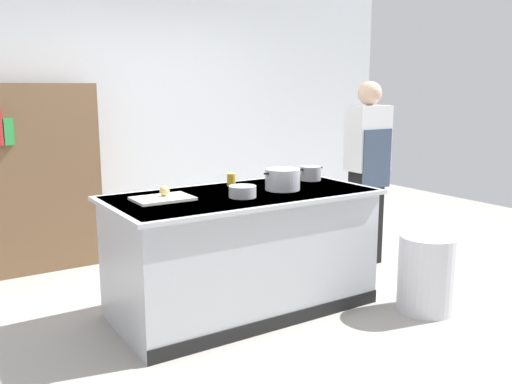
% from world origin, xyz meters
% --- Properties ---
extents(ground_plane, '(10.00, 10.00, 0.00)m').
position_xyz_m(ground_plane, '(0.00, 0.00, 0.00)').
color(ground_plane, '#9E9991').
extents(back_wall, '(6.40, 0.12, 3.00)m').
position_xyz_m(back_wall, '(0.00, 2.10, 1.50)').
color(back_wall, silver).
rests_on(back_wall, ground_plane).
extents(counter_island, '(1.98, 0.98, 0.90)m').
position_xyz_m(counter_island, '(0.00, -0.00, 0.47)').
color(counter_island, '#B7BABF').
rests_on(counter_island, ground_plane).
extents(cutting_board, '(0.40, 0.28, 0.02)m').
position_xyz_m(cutting_board, '(-0.59, 0.08, 0.91)').
color(cutting_board, silver).
rests_on(cutting_board, counter_island).
extents(onion, '(0.07, 0.07, 0.07)m').
position_xyz_m(onion, '(-0.56, 0.11, 0.96)').
color(onion, tan).
rests_on(onion, cutting_board).
extents(stock_pot, '(0.33, 0.26, 0.16)m').
position_xyz_m(stock_pot, '(0.33, -0.05, 0.98)').
color(stock_pot, '#B7BABF').
rests_on(stock_pot, counter_island).
extents(sauce_pan, '(0.24, 0.17, 0.12)m').
position_xyz_m(sauce_pan, '(0.78, 0.18, 0.96)').
color(sauce_pan, '#99999E').
rests_on(sauce_pan, counter_island).
extents(mixing_bowl, '(0.20, 0.20, 0.08)m').
position_xyz_m(mixing_bowl, '(-0.08, -0.13, 0.94)').
color(mixing_bowl, '#B7BABF').
rests_on(mixing_bowl, counter_island).
extents(juice_cup, '(0.07, 0.07, 0.10)m').
position_xyz_m(juice_cup, '(0.08, 0.30, 0.95)').
color(juice_cup, yellow).
rests_on(juice_cup, counter_island).
extents(trash_bin, '(0.43, 0.43, 0.58)m').
position_xyz_m(trash_bin, '(1.15, -0.77, 0.29)').
color(trash_bin, silver).
rests_on(trash_bin, ground_plane).
extents(person_chef, '(0.38, 0.25, 1.72)m').
position_xyz_m(person_chef, '(1.57, 0.33, 0.91)').
color(person_chef, black).
rests_on(person_chef, ground_plane).
extents(bookshelf, '(1.10, 0.31, 1.70)m').
position_xyz_m(bookshelf, '(-1.09, 1.80, 0.85)').
color(bookshelf, brown).
rests_on(bookshelf, ground_plane).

